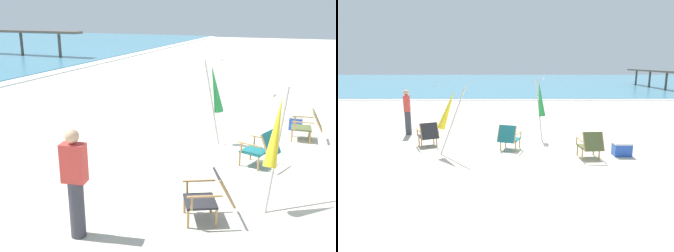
% 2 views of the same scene
% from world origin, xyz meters
% --- Properties ---
extents(ground_plane, '(80.00, 80.00, 0.00)m').
position_xyz_m(ground_plane, '(0.00, 0.00, 0.00)').
color(ground_plane, beige).
extents(sea, '(80.00, 40.00, 0.10)m').
position_xyz_m(sea, '(0.00, 32.87, 0.05)').
color(sea, teal).
rests_on(sea, ground).
extents(surf_band, '(80.00, 1.10, 0.06)m').
position_xyz_m(surf_band, '(0.00, 12.57, 0.03)').
color(surf_band, white).
rests_on(surf_band, ground).
extents(beach_chair_front_left, '(0.84, 0.92, 0.79)m').
position_xyz_m(beach_chair_front_left, '(-2.96, 0.79, 0.42)').
color(beach_chair_front_left, '#28282D').
rests_on(beach_chair_front_left, ground).
extents(beach_chair_far_center, '(0.77, 0.87, 0.80)m').
position_xyz_m(beach_chair_far_center, '(-0.48, 0.38, 0.43)').
color(beach_chair_far_center, '#196066').
rests_on(beach_chair_far_center, ground).
extents(beach_chair_mid_center, '(0.63, 0.78, 0.79)m').
position_xyz_m(beach_chair_mid_center, '(1.71, -0.44, 0.43)').
color(beach_chair_mid_center, '#515B33').
rests_on(beach_chair_mid_center, ground).
extents(umbrella_furled_yellow, '(0.88, 0.33, 1.98)m').
position_xyz_m(umbrella_furled_yellow, '(-2.16, -0.03, 1.29)').
color(umbrella_furled_yellow, '#B7B2A8').
rests_on(umbrella_furled_yellow, ground).
extents(umbrella_furled_green, '(0.42, 0.50, 2.09)m').
position_xyz_m(umbrella_furled_green, '(0.58, 1.70, 1.37)').
color(umbrella_furled_green, '#B7B2A8').
rests_on(umbrella_furled_green, ground).
extents(person_near_chairs, '(0.26, 0.37, 1.63)m').
position_xyz_m(person_near_chairs, '(-4.12, 2.45, 0.84)').
color(person_near_chairs, '#383842').
rests_on(person_near_chairs, ground).
extents(cooler_box, '(0.49, 0.35, 0.40)m').
position_xyz_m(cooler_box, '(2.70, -0.08, 0.20)').
color(cooler_box, blue).
rests_on(cooler_box, ground).
extents(pier_distant, '(0.90, 12.83, 1.83)m').
position_xyz_m(pier_distant, '(14.03, 20.87, 1.64)').
color(pier_distant, brown).
rests_on(pier_distant, ground).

